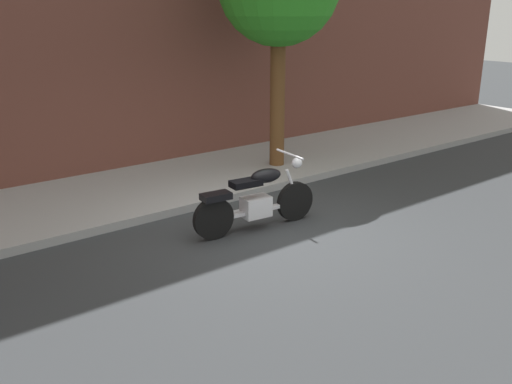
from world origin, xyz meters
TOP-DOWN VIEW (x-y plane):
  - ground_plane at (0.00, 0.00)m, footprint 60.00×60.00m
  - sidewalk at (0.00, 2.91)m, footprint 25.59×2.83m
  - motorcycle at (-0.11, 0.24)m, footprint 2.13×0.70m

SIDE VIEW (x-z plane):
  - ground_plane at x=0.00m, z-range 0.00..0.00m
  - sidewalk at x=0.00m, z-range 0.00..0.14m
  - motorcycle at x=-0.11m, z-range -0.09..1.05m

